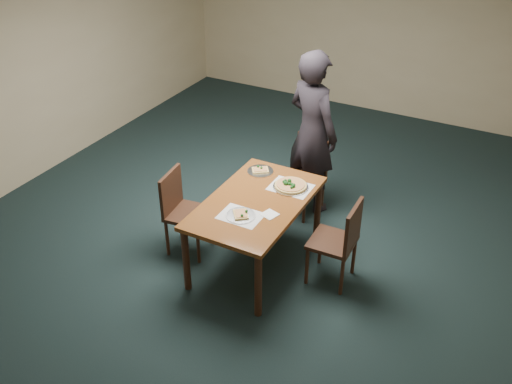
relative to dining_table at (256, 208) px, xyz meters
The scene contains 13 objects.
ground 0.84m from the dining_table, 134.72° to the left, with size 8.00×8.00×0.00m, color black.
room_shell 1.20m from the dining_table, 134.72° to the left, with size 8.00×8.00×8.00m.
dining_table is the anchor object (origin of this frame).
chair_far 1.17m from the dining_table, 88.26° to the left, with size 0.50×0.50×0.91m.
chair_left 0.82m from the dining_table, 169.00° to the right, with size 0.47×0.47×0.91m.
chair_right 0.88m from the dining_table, ahead, with size 0.43×0.43×0.91m.
diner 1.32m from the dining_table, 88.18° to the left, with size 0.70×0.46×1.91m, color black.
placemat_main 0.44m from the dining_table, 63.35° to the left, with size 0.42×0.32×0.00m, color white.
placemat_near 0.32m from the dining_table, 90.14° to the right, with size 0.40×0.30×0.00m, color white.
pizza_pan 0.44m from the dining_table, 63.36° to the left, with size 0.36×0.36×0.08m.
slice_plate_near 0.32m from the dining_table, 89.90° to the right, with size 0.28×0.28×0.05m.
slice_plate_far 0.59m from the dining_table, 113.48° to the left, with size 0.28×0.28×0.05m.
napkin 0.29m from the dining_table, 34.19° to the right, with size 0.14×0.14×0.01m, color white.
Camera 1 is at (2.58, -4.52, 3.78)m, focal length 40.00 mm.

